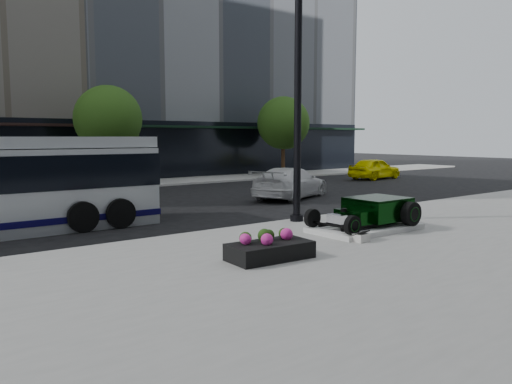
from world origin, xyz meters
TOP-DOWN VIEW (x-y plane):
  - ground at (0.00, 0.00)m, footprint 120.00×120.00m
  - sidewalk_far at (0.00, 14.00)m, footprint 70.00×4.00m
  - street_trees at (1.15, 13.07)m, footprint 29.80×3.80m
  - display_plinth at (1.98, -4.96)m, footprint 3.40×1.80m
  - hot_rod at (2.31, -4.96)m, footprint 3.22×2.00m
  - info_plaque at (0.61, -5.97)m, footprint 0.42×0.32m
  - lamppost at (1.48, -2.43)m, footprint 0.44×0.44m
  - flower_planter at (-2.53, -5.97)m, footprint 2.00×1.09m
  - white_sedan at (6.07, 3.10)m, footprint 5.49×3.91m
  - yellow_taxi at (17.86, 7.75)m, footprint 4.45×2.11m

SIDE VIEW (x-z plane):
  - ground at x=0.00m, z-range 0.00..0.00m
  - sidewalk_far at x=0.00m, z-range 0.00..0.12m
  - display_plinth at x=1.98m, z-range 0.12..0.27m
  - info_plaque at x=0.61m, z-range 0.09..0.40m
  - flower_planter at x=-2.53m, z-range 0.03..0.67m
  - hot_rod at x=2.31m, z-range 0.29..1.10m
  - yellow_taxi at x=17.86m, z-range 0.00..1.47m
  - white_sedan at x=6.07m, z-range 0.00..1.48m
  - street_trees at x=1.15m, z-range 0.92..6.62m
  - lamppost at x=1.48m, z-range -0.18..7.85m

